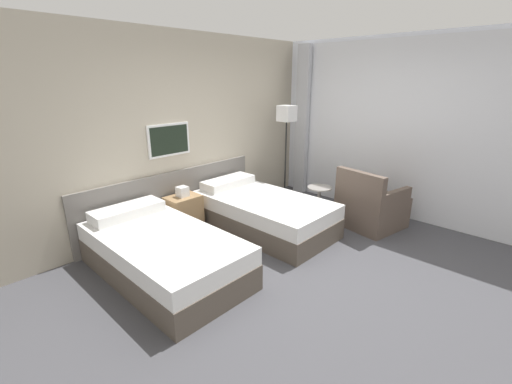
# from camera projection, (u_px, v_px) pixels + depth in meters

# --- Properties ---
(ground_plane) EXTENTS (16.00, 16.00, 0.00)m
(ground_plane) POSITION_uv_depth(u_px,v_px,m) (314.00, 266.00, 4.00)
(ground_plane) COLOR #47474C
(wall_headboard) EXTENTS (10.00, 0.10, 2.70)m
(wall_headboard) POSITION_uv_depth(u_px,v_px,m) (193.00, 135.00, 4.99)
(wall_headboard) COLOR #B7AD99
(wall_headboard) RESTS_ON ground_plane
(wall_window) EXTENTS (0.21, 4.65, 2.70)m
(wall_window) POSITION_uv_depth(u_px,v_px,m) (409.00, 131.00, 5.08)
(wall_window) COLOR white
(wall_window) RESTS_ON ground_plane
(bed_near_door) EXTENTS (1.06, 1.98, 0.61)m
(bed_near_door) POSITION_uv_depth(u_px,v_px,m) (163.00, 253.00, 3.78)
(bed_near_door) COLOR brown
(bed_near_door) RESTS_ON ground_plane
(bed_near_window) EXTENTS (1.06, 1.98, 0.61)m
(bed_near_window) POSITION_uv_depth(u_px,v_px,m) (263.00, 212.00, 4.91)
(bed_near_window) COLOR brown
(bed_near_window) RESTS_ON ground_plane
(nightstand) EXTENTS (0.46, 0.34, 0.66)m
(nightstand) POSITION_uv_depth(u_px,v_px,m) (184.00, 213.00, 4.83)
(nightstand) COLOR #9E7A51
(nightstand) RESTS_ON ground_plane
(floor_lamp) EXTENTS (0.25, 0.25, 1.66)m
(floor_lamp) POSITION_uv_depth(u_px,v_px,m) (287.00, 121.00, 5.66)
(floor_lamp) COLOR black
(floor_lamp) RESTS_ON ground_plane
(side_table) EXTENTS (0.36, 0.36, 0.53)m
(side_table) POSITION_uv_depth(u_px,v_px,m) (319.00, 197.00, 5.21)
(side_table) COLOR gray
(side_table) RESTS_ON ground_plane
(armchair) EXTENTS (0.91, 0.90, 0.88)m
(armchair) POSITION_uv_depth(u_px,v_px,m) (371.00, 207.00, 5.00)
(armchair) COLOR brown
(armchair) RESTS_ON ground_plane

